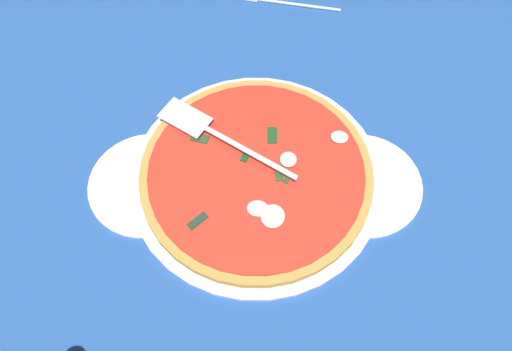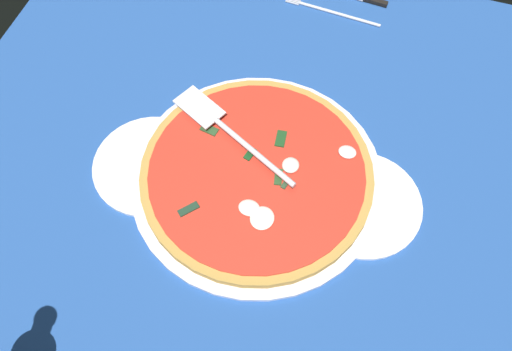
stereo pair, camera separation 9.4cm
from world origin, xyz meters
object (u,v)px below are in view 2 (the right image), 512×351
Objects in this scene: dinner_plate_right at (151,165)px; pizza_server at (230,132)px; place_setting_near at (344,5)px; pizza at (256,176)px; dinner_plate_left at (362,204)px.

dinner_plate_right is 0.78× the size of pizza_server.
place_setting_near reaches higher than dinner_plate_right.
pizza_server is at bearing -40.25° from pizza.
place_setting_near is (-23.64, -49.46, -0.15)cm from dinner_plate_right.
pizza is at bearing 88.36° from place_setting_near.
pizza_server reaches higher than pizza.
dinner_plate_left is 0.94× the size of place_setting_near.
pizza_server is at bearing -9.89° from dinner_plate_left.
dinner_plate_left is at bearing -163.22° from pizza_server.
pizza_server is (-12.28, -8.39, 4.18)cm from dinner_plate_right.
pizza is 8.98cm from pizza_server.
pizza is at bearing -171.45° from dinner_plate_right.
pizza_server is at bearing -145.65° from dinner_plate_right.
place_setting_near is (13.85, -45.47, -0.15)cm from dinner_plate_left.
dinner_plate_right is at bearing 8.55° from pizza.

